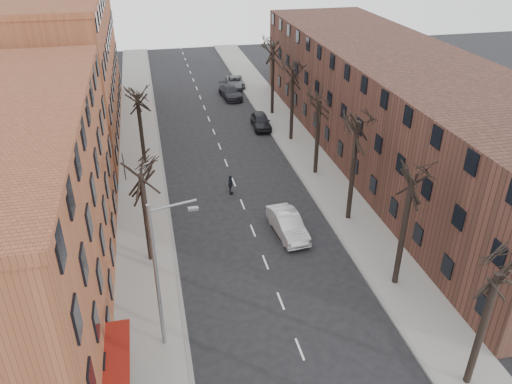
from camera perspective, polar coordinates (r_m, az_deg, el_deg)
sidewalk_left at (r=50.16m, az=-13.08°, el=3.92°), size 4.00×90.00×0.15m
sidewalk_right at (r=52.24m, az=4.72°, el=5.65°), size 4.00×90.00×0.15m
building_left_far at (r=57.13m, az=-22.29°, el=13.05°), size 12.00×28.00×14.00m
building_right at (r=49.15m, az=15.77°, el=9.27°), size 12.00×50.00×10.00m
tree_right_a at (r=29.19m, az=22.86°, el=-19.44°), size 5.20×5.20×10.00m
tree_right_b at (r=33.92m, az=15.52°, el=-10.04°), size 5.20×5.20×10.80m
tree_right_c at (r=39.71m, az=10.44°, el=-3.04°), size 5.20×5.20×11.60m
tree_right_d at (r=46.16m, az=6.76°, el=2.12°), size 5.20×5.20×10.00m
tree_right_e at (r=53.04m, az=3.99°, el=5.97°), size 5.20×5.20×10.80m
tree_right_f at (r=60.19m, az=1.85°, el=8.91°), size 5.20×5.20×11.60m
tree_left_a at (r=35.44m, az=-11.84°, el=-7.59°), size 5.20×5.20×9.50m
tree_left_b at (r=49.27m, az=-12.59°, el=3.41°), size 5.20×5.20×9.50m
streetlight at (r=26.02m, az=-10.98°, el=-8.96°), size 2.45×0.22×9.03m
silver_sedan at (r=36.94m, az=3.63°, el=-3.70°), size 2.21×5.18×1.66m
parked_car_near at (r=55.77m, az=0.57°, el=8.11°), size 2.16×4.78×1.59m
parked_car_mid at (r=65.65m, az=-2.96°, el=11.35°), size 2.70×5.53×1.55m
parked_car_far at (r=70.11m, az=-2.38°, el=12.46°), size 2.66×5.18×1.40m
pedestrian_crossing at (r=42.13m, az=-2.94°, el=0.83°), size 0.64×1.08×1.73m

